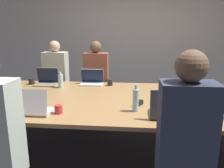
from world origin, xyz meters
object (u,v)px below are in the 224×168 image
object	(u,v)px
bottle_far_left	(61,81)
cup_far_midleft	(110,82)
person_far_left	(57,83)
cup_near_left	(59,109)
person_far_midleft	(96,85)
stapler	(138,103)
bottle_near_midright	(136,100)
laptop_near_left	(33,107)
cup_far_left	(32,81)
laptop_near_midright	(167,110)
person_near_midright	(184,149)
laptop_far_left	(47,80)
laptop_far_midleft	(92,80)

from	to	relation	value
bottle_far_left	cup_far_midleft	xyz separation A→B (m)	(0.70, 0.19, -0.05)
person_far_left	cup_near_left	bearing A→B (deg)	-69.79
person_far_midleft	stapler	size ratio (longest dim) A/B	9.47
bottle_near_midright	laptop_near_left	distance (m)	1.01
bottle_near_midright	cup_far_left	bearing A→B (deg)	146.99
cup_far_midleft	bottle_near_midright	bearing A→B (deg)	-70.74
laptop_near_midright	cup_far_left	xyz separation A→B (m)	(-1.87, 1.19, -0.04)
person_far_midleft	cup_far_midleft	world-z (taller)	person_far_midleft
person_far_left	laptop_near_left	bearing A→B (deg)	-77.54
cup_near_left	stapler	bearing A→B (deg)	21.63
laptop_near_midright	bottle_far_left	xyz separation A→B (m)	(-1.36, 1.03, 0.02)
laptop_near_left	cup_near_left	xyz separation A→B (m)	(0.24, 0.04, -0.03)
person_near_midright	bottle_near_midright	bearing A→B (deg)	-58.87
cup_far_left	stapler	bearing A→B (deg)	-27.72
person_far_left	laptop_far_left	bearing A→B (deg)	-86.22
cup_near_left	cup_far_midleft	distance (m)	1.26
person_near_midright	cup_far_midleft	xyz separation A→B (m)	(-0.73, 1.66, 0.11)
cup_far_left	person_far_midleft	distance (m)	1.04
laptop_far_midleft	laptop_near_midright	bearing A→B (deg)	-53.45
laptop_near_midright	person_far_left	xyz separation A→B (m)	(-1.66, 1.69, -0.17)
stapler	cup_near_left	bearing A→B (deg)	-125.19
cup_near_left	cup_far_left	bearing A→B (deg)	125.40
laptop_near_left	stapler	world-z (taller)	laptop_near_left
bottle_far_left	laptop_far_midleft	world-z (taller)	same
laptop_near_left	laptop_far_left	distance (m)	1.26
cup_far_left	laptop_far_midleft	xyz separation A→B (m)	(0.93, 0.09, 0.02)
laptop_far_midleft	person_near_midright	bearing A→B (deg)	-59.31
cup_far_left	person_far_midleft	xyz separation A→B (m)	(0.94, 0.42, -0.13)
laptop_far_left	cup_far_left	world-z (taller)	laptop_far_left
bottle_far_left	laptop_far_midleft	size ratio (longest dim) A/B	0.67
cup_near_left	stapler	world-z (taller)	cup_near_left
person_far_left	bottle_far_left	bearing A→B (deg)	-65.37
bottle_near_midright	person_near_midright	bearing A→B (deg)	-58.87
cup_far_midleft	stapler	xyz separation A→B (m)	(0.40, -0.88, -0.02)
person_far_midleft	laptop_far_midleft	bearing A→B (deg)	-92.05
bottle_near_midright	stapler	size ratio (longest dim) A/B	1.87
laptop_near_left	cup_far_midleft	xyz separation A→B (m)	(0.62, 1.24, -0.03)
laptop_near_left	cup_far_left	xyz separation A→B (m)	(-0.59, 1.20, -0.03)
bottle_far_left	person_far_midleft	xyz separation A→B (m)	(0.42, 0.57, -0.19)
laptop_near_midright	person_far_left	world-z (taller)	person_far_left
laptop_far_midleft	cup_far_midleft	size ratio (longest dim) A/B	3.71
laptop_near_midright	stapler	world-z (taller)	laptop_near_midright
person_far_left	person_far_midleft	xyz separation A→B (m)	(0.73, -0.09, 0.00)
cup_near_left	bottle_far_left	size ratio (longest dim) A/B	0.38
laptop_far_left	person_far_left	bearing A→B (deg)	93.78
laptop_near_left	cup_near_left	size ratio (longest dim) A/B	3.72
cup_far_left	cup_far_midleft	distance (m)	1.21
cup_near_left	person_far_left	size ratio (longest dim) A/B	0.06
laptop_far_left	person_far_left	world-z (taller)	person_far_left
bottle_far_left	person_far_left	bearing A→B (deg)	114.63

